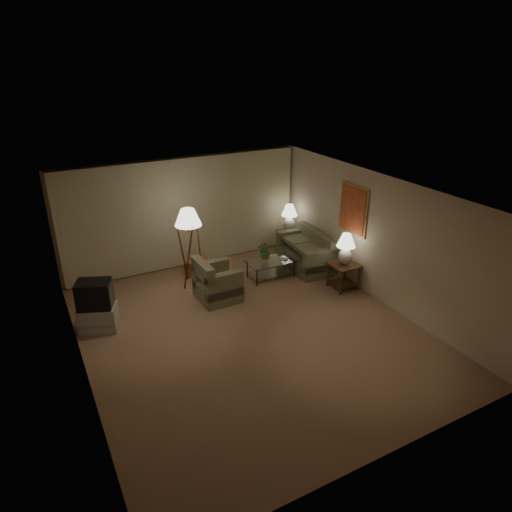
{
  "coord_description": "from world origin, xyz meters",
  "views": [
    {
      "loc": [
        -3.38,
        -6.63,
        4.89
      ],
      "look_at": [
        0.45,
        0.6,
        1.24
      ],
      "focal_mm": 32.0,
      "sensor_mm": 36.0,
      "label": 1
    }
  ],
  "objects_px": {
    "armchair": "(218,283)",
    "sofa": "(305,254)",
    "coffee_table": "(271,266)",
    "tv_cabinet": "(98,318)",
    "table_lamp_far": "(289,215)",
    "ottoman": "(196,266)",
    "crt_tv": "(94,294)",
    "side_table_near": "(344,271)",
    "floor_lamp": "(190,246)",
    "side_table_far": "(289,237)",
    "vase": "(266,259)",
    "table_lamp_near": "(346,246)"
  },
  "relations": [
    {
      "from": "coffee_table",
      "to": "floor_lamp",
      "type": "distance_m",
      "value": 1.99
    },
    {
      "from": "sofa",
      "to": "vase",
      "type": "height_order",
      "value": "sofa"
    },
    {
      "from": "side_table_far",
      "to": "ottoman",
      "type": "relative_size",
      "value": 1.05
    },
    {
      "from": "side_table_near",
      "to": "table_lamp_far",
      "type": "bearing_deg",
      "value": 90.0
    },
    {
      "from": "tv_cabinet",
      "to": "vase",
      "type": "bearing_deg",
      "value": 28.2
    },
    {
      "from": "tv_cabinet",
      "to": "table_lamp_near",
      "type": "bearing_deg",
      "value": 12.98
    },
    {
      "from": "armchair",
      "to": "table_lamp_far",
      "type": "height_order",
      "value": "table_lamp_far"
    },
    {
      "from": "armchair",
      "to": "sofa",
      "type": "bearing_deg",
      "value": -80.83
    },
    {
      "from": "side_table_near",
      "to": "ottoman",
      "type": "height_order",
      "value": "side_table_near"
    },
    {
      "from": "table_lamp_near",
      "to": "crt_tv",
      "type": "height_order",
      "value": "table_lamp_near"
    },
    {
      "from": "sofa",
      "to": "coffee_table",
      "type": "distance_m",
      "value": 1.02
    },
    {
      "from": "sofa",
      "to": "table_lamp_far",
      "type": "relative_size",
      "value": 2.44
    },
    {
      "from": "side_table_near",
      "to": "table_lamp_near",
      "type": "bearing_deg",
      "value": -169.38
    },
    {
      "from": "floor_lamp",
      "to": "vase",
      "type": "relative_size",
      "value": 11.89
    },
    {
      "from": "tv_cabinet",
      "to": "side_table_near",
      "type": "bearing_deg",
      "value": 12.98
    },
    {
      "from": "side_table_near",
      "to": "crt_tv",
      "type": "distance_m",
      "value": 5.28
    },
    {
      "from": "tv_cabinet",
      "to": "crt_tv",
      "type": "relative_size",
      "value": 1.11
    },
    {
      "from": "sofa",
      "to": "vase",
      "type": "xyz_separation_m",
      "value": [
        -1.16,
        -0.1,
        0.13
      ]
    },
    {
      "from": "table_lamp_near",
      "to": "coffee_table",
      "type": "relative_size",
      "value": 0.62
    },
    {
      "from": "side_table_far",
      "to": "table_lamp_near",
      "type": "height_order",
      "value": "table_lamp_near"
    },
    {
      "from": "side_table_far",
      "to": "table_lamp_near",
      "type": "xyz_separation_m",
      "value": [
        -0.0,
        -2.34,
        0.62
      ]
    },
    {
      "from": "side_table_near",
      "to": "table_lamp_near",
      "type": "xyz_separation_m",
      "value": [
        -0.0,
        -0.0,
        0.6
      ]
    },
    {
      "from": "table_lamp_far",
      "to": "side_table_near",
      "type": "bearing_deg",
      "value": -90.0
    },
    {
      "from": "side_table_near",
      "to": "vase",
      "type": "height_order",
      "value": "side_table_near"
    },
    {
      "from": "crt_tv",
      "to": "floor_lamp",
      "type": "height_order",
      "value": "floor_lamp"
    },
    {
      "from": "table_lamp_far",
      "to": "ottoman",
      "type": "xyz_separation_m",
      "value": [
        -2.67,
        -0.09,
        -0.83
      ]
    },
    {
      "from": "table_lamp_far",
      "to": "tv_cabinet",
      "type": "relative_size",
      "value": 0.88
    },
    {
      "from": "sofa",
      "to": "table_lamp_far",
      "type": "height_order",
      "value": "table_lamp_far"
    },
    {
      "from": "armchair",
      "to": "side_table_near",
      "type": "bearing_deg",
      "value": -109.42
    },
    {
      "from": "coffee_table",
      "to": "floor_lamp",
      "type": "relative_size",
      "value": 0.63
    },
    {
      "from": "side_table_near",
      "to": "side_table_far",
      "type": "bearing_deg",
      "value": 90.0
    },
    {
      "from": "coffee_table",
      "to": "ottoman",
      "type": "bearing_deg",
      "value": 146.42
    },
    {
      "from": "tv_cabinet",
      "to": "vase",
      "type": "height_order",
      "value": "vase"
    },
    {
      "from": "ottoman",
      "to": "armchair",
      "type": "bearing_deg",
      "value": -91.07
    },
    {
      "from": "ottoman",
      "to": "sofa",
      "type": "bearing_deg",
      "value": -19.69
    },
    {
      "from": "floor_lamp",
      "to": "ottoman",
      "type": "xyz_separation_m",
      "value": [
        0.29,
        0.47,
        -0.76
      ]
    },
    {
      "from": "tv_cabinet",
      "to": "crt_tv",
      "type": "bearing_deg",
      "value": 0.0
    },
    {
      "from": "side_table_near",
      "to": "floor_lamp",
      "type": "height_order",
      "value": "floor_lamp"
    },
    {
      "from": "coffee_table",
      "to": "tv_cabinet",
      "type": "relative_size",
      "value": 1.4
    },
    {
      "from": "tv_cabinet",
      "to": "floor_lamp",
      "type": "relative_size",
      "value": 0.45
    },
    {
      "from": "side_table_far",
      "to": "crt_tv",
      "type": "xyz_separation_m",
      "value": [
        -5.2,
        -1.51,
        0.36
      ]
    },
    {
      "from": "table_lamp_far",
      "to": "tv_cabinet",
      "type": "xyz_separation_m",
      "value": [
        -5.2,
        -1.51,
        -0.77
      ]
    },
    {
      "from": "side_table_near",
      "to": "floor_lamp",
      "type": "xyz_separation_m",
      "value": [
        -2.95,
        1.78,
        0.53
      ]
    },
    {
      "from": "crt_tv",
      "to": "floor_lamp",
      "type": "relative_size",
      "value": 0.41
    },
    {
      "from": "ottoman",
      "to": "table_lamp_far",
      "type": "bearing_deg",
      "value": 1.94
    },
    {
      "from": "side_table_near",
      "to": "side_table_far",
      "type": "height_order",
      "value": "same"
    },
    {
      "from": "sofa",
      "to": "vase",
      "type": "distance_m",
      "value": 1.17
    },
    {
      "from": "armchair",
      "to": "vase",
      "type": "height_order",
      "value": "armchair"
    },
    {
      "from": "side_table_near",
      "to": "crt_tv",
      "type": "relative_size",
      "value": 0.81
    },
    {
      "from": "vase",
      "to": "ottoman",
      "type": "bearing_deg",
      "value": 143.6
    }
  ]
}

